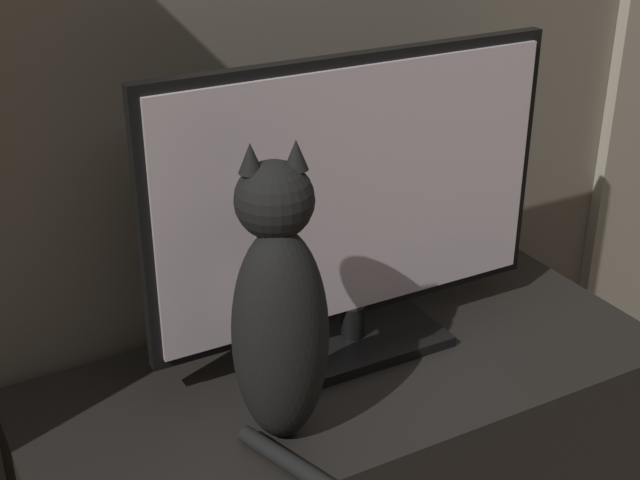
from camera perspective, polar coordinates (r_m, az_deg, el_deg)
The scene contains 3 objects.
tv_stand at distance 1.75m, azimuth 1.88°, elevation -14.48°, with size 1.17×0.49×0.46m.
tv at distance 1.56m, azimuth 2.16°, elevation 2.06°, with size 0.77×0.20×0.55m.
cat at distance 1.35m, azimuth -2.63°, elevation -4.80°, with size 0.18×0.30×0.49m.
Camera 1 is at (-0.69, -0.21, 1.36)m, focal length 50.00 mm.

